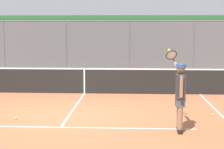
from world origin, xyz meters
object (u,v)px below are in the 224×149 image
Objects in this scene: tennis_player at (180,92)px; tennis_ball_by_sideline at (16,118)px; tennis_ball_mid_court at (182,99)px; tennis_ball_near_net at (213,115)px.

tennis_player is 29.26× the size of tennis_ball_by_sideline.
tennis_ball_by_sideline is at bearing 81.04° from tennis_player.
tennis_ball_near_net is at bearing 104.42° from tennis_ball_mid_court.
tennis_player reaches higher than tennis_ball_near_net.
tennis_player is 29.26× the size of tennis_ball_mid_court.
tennis_ball_by_sideline is 1.00× the size of tennis_ball_near_net.
tennis_player reaches higher than tennis_ball_by_sideline.
tennis_ball_by_sideline is (4.89, 2.91, 0.00)m from tennis_ball_mid_court.
tennis_player is at bearing 167.88° from tennis_ball_by_sideline.
tennis_ball_by_sideline is (4.30, -0.92, -0.92)m from tennis_player.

